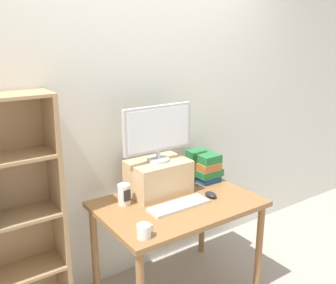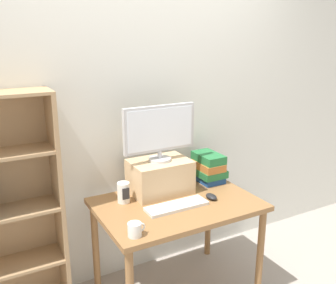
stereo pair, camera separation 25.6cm
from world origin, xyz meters
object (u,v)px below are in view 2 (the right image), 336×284
object	(u,v)px
bookshelf_unit	(4,211)
coffee_mug	(135,229)
computer_monitor	(160,131)
computer_mouse	(211,197)
riser_box	(160,177)
desk_speaker	(124,192)
book_stack	(209,168)
keyboard	(177,206)
desk	(177,214)

from	to	relation	value
bookshelf_unit	coffee_mug	distance (m)	0.90
computer_monitor	computer_mouse	world-z (taller)	computer_monitor
riser_box	coffee_mug	world-z (taller)	riser_box
desk_speaker	riser_box	bearing A→B (deg)	5.72
book_stack	coffee_mug	xyz separation A→B (m)	(-0.86, -0.50, -0.07)
bookshelf_unit	computer_mouse	distance (m)	1.39
bookshelf_unit	keyboard	xyz separation A→B (m)	(1.04, -0.42, -0.03)
desk	coffee_mug	world-z (taller)	coffee_mug
book_stack	coffee_mug	size ratio (longest dim) A/B	2.47
coffee_mug	book_stack	bearing A→B (deg)	30.04
computer_monitor	computer_mouse	distance (m)	0.60
computer_mouse	coffee_mug	size ratio (longest dim) A/B	0.95
desk_speaker	bookshelf_unit	bearing A→B (deg)	167.44
computer_mouse	coffee_mug	bearing A→B (deg)	-163.30
desk	riser_box	xyz separation A→B (m)	(-0.03, 0.21, 0.21)
computer_mouse	desk_speaker	distance (m)	0.62
riser_box	book_stack	size ratio (longest dim) A/B	1.59
bookshelf_unit	book_stack	world-z (taller)	bookshelf_unit
riser_box	desk_speaker	size ratio (longest dim) A/B	2.97
keyboard	computer_mouse	size ratio (longest dim) A/B	4.20
bookshelf_unit	computer_mouse	xyz separation A→B (m)	(1.33, -0.42, -0.02)
keyboard	desk_speaker	distance (m)	0.38
bookshelf_unit	riser_box	xyz separation A→B (m)	(1.06, -0.14, 0.08)
desk	book_stack	world-z (taller)	book_stack
desk	coffee_mug	xyz separation A→B (m)	(-0.44, -0.28, 0.13)
riser_box	desk	bearing A→B (deg)	-82.98
coffee_mug	desk_speaker	size ratio (longest dim) A/B	0.76
computer_mouse	desk_speaker	world-z (taller)	desk_speaker
computer_monitor	desk_speaker	distance (m)	0.50
riser_box	desk_speaker	bearing A→B (deg)	-174.28
keyboard	book_stack	xyz separation A→B (m)	(0.46, 0.29, 0.10)
book_stack	bookshelf_unit	bearing A→B (deg)	175.02
desk	computer_mouse	distance (m)	0.27
desk	computer_mouse	bearing A→B (deg)	-16.85
computer_monitor	desk_speaker	world-z (taller)	computer_monitor
computer_monitor	bookshelf_unit	bearing A→B (deg)	172.45
coffee_mug	desk_speaker	world-z (taller)	desk_speaker
desk	bookshelf_unit	xyz separation A→B (m)	(-1.09, 0.35, 0.13)
bookshelf_unit	desk_speaker	world-z (taller)	bookshelf_unit
bookshelf_unit	computer_monitor	distance (m)	1.15
computer_mouse	book_stack	distance (m)	0.35
bookshelf_unit	computer_monitor	xyz separation A→B (m)	(1.06, -0.14, 0.43)
book_stack	computer_mouse	bearing A→B (deg)	-120.84
book_stack	computer_monitor	bearing A→B (deg)	-178.74
bookshelf_unit	desk	bearing A→B (deg)	-17.76
keyboard	coffee_mug	distance (m)	0.45
riser_box	computer_mouse	world-z (taller)	riser_box
desk	bookshelf_unit	world-z (taller)	bookshelf_unit
coffee_mug	desk_speaker	distance (m)	0.47
computer_monitor	book_stack	bearing A→B (deg)	1.26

